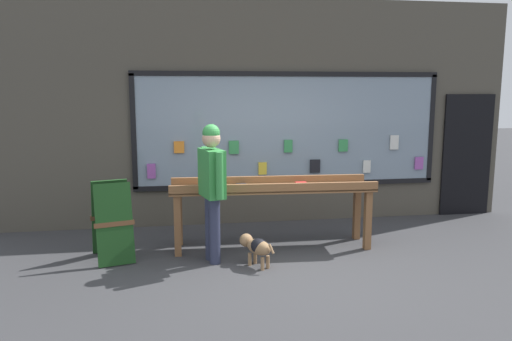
% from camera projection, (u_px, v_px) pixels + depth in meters
% --- Properties ---
extents(ground_plane, '(40.00, 40.00, 0.00)m').
position_uv_depth(ground_plane, '(287.00, 271.00, 6.05)').
color(ground_plane, '#38383A').
extents(shopfront_facade, '(8.57, 0.29, 3.61)m').
position_uv_depth(shopfront_facade, '(260.00, 114.00, 8.11)').
color(shopfront_facade, '#4C473D').
rests_on(shopfront_facade, ground_plane).
extents(display_table_main, '(2.81, 0.78, 0.96)m').
position_uv_depth(display_table_main, '(272.00, 193.00, 6.87)').
color(display_table_main, brown).
rests_on(display_table_main, ground_plane).
extents(person_browsing, '(0.33, 0.67, 1.76)m').
position_uv_depth(person_browsing, '(212.00, 181.00, 6.24)').
color(person_browsing, '#2D334C').
rests_on(person_browsing, ground_plane).
extents(small_dog, '(0.40, 0.50, 0.38)m').
position_uv_depth(small_dog, '(257.00, 246.00, 6.19)').
color(small_dog, '#99724C').
rests_on(small_dog, ground_plane).
extents(sandwich_board_sign, '(0.60, 0.74, 1.02)m').
position_uv_depth(sandwich_board_sign, '(112.00, 220.00, 6.42)').
color(sandwich_board_sign, '#193F19').
rests_on(sandwich_board_sign, ground_plane).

